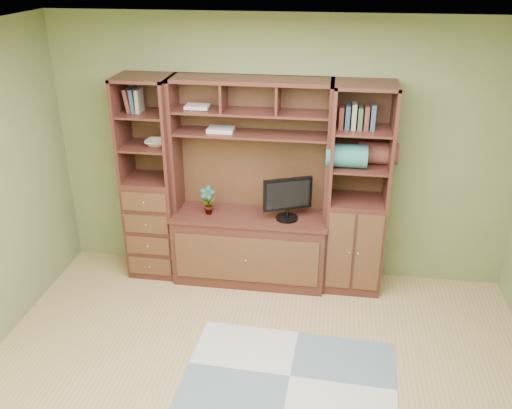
% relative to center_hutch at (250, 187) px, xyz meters
% --- Properties ---
extents(room, '(4.60, 4.10, 2.64)m').
position_rel_center_hutch_xyz_m(room, '(0.27, -1.73, 0.28)').
color(room, tan).
rests_on(room, ground).
extents(center_hutch, '(1.54, 0.53, 2.05)m').
position_rel_center_hutch_xyz_m(center_hutch, '(0.00, 0.00, 0.00)').
color(center_hutch, '#451E18').
rests_on(center_hutch, ground).
extents(left_tower, '(0.50, 0.45, 2.05)m').
position_rel_center_hutch_xyz_m(left_tower, '(-1.00, 0.04, 0.00)').
color(left_tower, '#451E18').
rests_on(left_tower, ground).
extents(right_tower, '(0.55, 0.45, 2.05)m').
position_rel_center_hutch_xyz_m(right_tower, '(1.02, 0.04, 0.00)').
color(right_tower, '#451E18').
rests_on(right_tower, ground).
extents(rug, '(1.71, 1.18, 0.01)m').
position_rel_center_hutch_xyz_m(rug, '(0.54, -1.38, -1.02)').
color(rug, '#979D9C').
rests_on(rug, ground).
extents(monitor, '(0.52, 0.38, 0.58)m').
position_rel_center_hutch_xyz_m(monitor, '(0.37, -0.03, -0.00)').
color(monitor, black).
rests_on(monitor, center_hutch).
extents(orchid, '(0.15, 0.10, 0.29)m').
position_rel_center_hutch_xyz_m(orchid, '(-0.41, -0.03, -0.15)').
color(orchid, '#9B4C34').
rests_on(orchid, center_hutch).
extents(magazines, '(0.24, 0.18, 0.04)m').
position_rel_center_hutch_xyz_m(magazines, '(-0.28, 0.09, 0.53)').
color(magazines, beige).
rests_on(magazines, center_hutch).
extents(bowl, '(0.22, 0.22, 0.05)m').
position_rel_center_hutch_xyz_m(bowl, '(-0.91, 0.04, 0.39)').
color(bowl, silver).
rests_on(bowl, left_tower).
extents(blanket_teal, '(0.37, 0.21, 0.21)m').
position_rel_center_hutch_xyz_m(blanket_teal, '(0.90, -0.01, 0.37)').
color(blanket_teal, '#2B716A').
rests_on(blanket_teal, right_tower).
extents(blanket_red, '(0.37, 0.20, 0.20)m').
position_rel_center_hutch_xyz_m(blanket_red, '(1.18, 0.12, 0.37)').
color(blanket_red, brown).
rests_on(blanket_red, right_tower).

